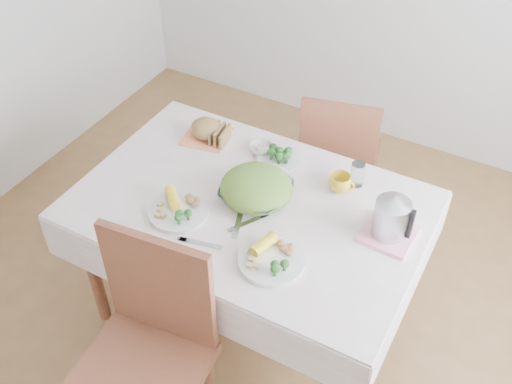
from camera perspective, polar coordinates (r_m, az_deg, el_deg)
The scene contains 19 objects.
floor at distance 3.17m, azimuth -0.50°, elevation -11.18°, with size 3.60×3.60×0.00m, color brown.
dining_table at distance 2.88m, azimuth -0.55°, elevation -6.70°, with size 1.40×0.90×0.75m, color brown.
tablecloth at distance 2.60m, azimuth -0.60°, elevation -1.16°, with size 1.50×1.00×0.01m, color white.
chair_near at distance 2.45m, azimuth -10.94°, elevation -17.15°, with size 0.47×0.47×1.04m, color brown.
chair_far at distance 3.36m, azimuth 7.95°, elevation 3.48°, with size 0.42×0.42×0.93m, color brown.
salad_bowl at distance 2.59m, azimuth 0.02°, elevation -0.07°, with size 0.30×0.30×0.07m, color white.
dinner_plate_left at distance 2.56m, azimuth -7.35°, elevation -1.84°, with size 0.26×0.26×0.02m, color white.
dinner_plate_right at distance 2.35m, azimuth 1.49°, elevation -6.50°, with size 0.27×0.27×0.02m, color white.
broccoli_plate at distance 2.81m, azimuth 2.22°, elevation 3.16°, with size 0.21×0.21×0.02m, color beige.
napkin at distance 2.98m, azimuth -4.74°, elevation 5.31°, with size 0.22×0.22×0.00m, color #F8884F.
bread_loaf at distance 2.94m, azimuth -4.80°, elevation 6.18°, with size 0.15×0.15×0.09m, color olive.
fruit_bowl at distance 2.86m, azimuth 0.47°, elevation 4.14°, with size 0.11×0.11×0.04m, color white.
yellow_mug at distance 2.66m, azimuth 8.01°, elevation 0.88°, with size 0.10×0.10×0.08m, color gold.
glass_tumbler at distance 2.69m, azimuth 9.64°, elevation 1.79°, with size 0.06×0.06×0.12m, color white.
pink_tray at distance 2.51m, azimuth 12.45°, elevation -3.90°, with size 0.21×0.21×0.02m, color pink.
electric_kettle at distance 2.44m, azimuth 12.84°, elevation -2.05°, with size 0.14×0.14×0.20m, color #B2B5BA.
fork_left at distance 2.52m, azimuth -1.66°, elevation -2.79°, with size 0.02×0.20×0.00m, color silver.
fork_right at distance 2.51m, azimuth -0.81°, elevation -2.94°, with size 0.02×0.19×0.00m, color silver.
knife at distance 2.44m, azimuth -5.27°, elevation -4.88°, with size 0.02×0.18×0.00m, color silver.
Camera 1 is at (0.94, -1.65, 2.54)m, focal length 42.00 mm.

